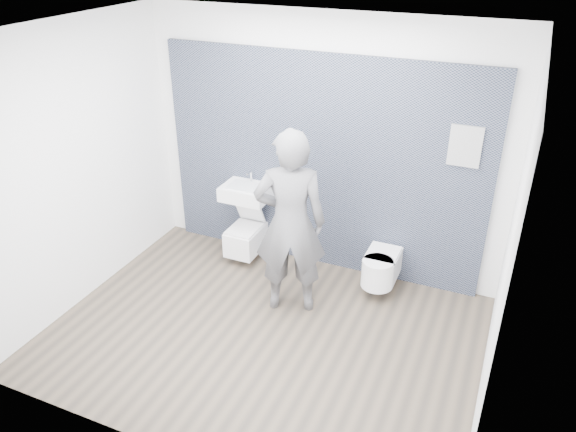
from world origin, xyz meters
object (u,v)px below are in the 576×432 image
at_px(toilet_square, 246,237).
at_px(toilet_rounded, 380,268).
at_px(visitor, 290,223).
at_px(washbasin, 246,192).

distance_m(toilet_square, toilet_rounded, 1.62).
bearing_deg(visitor, toilet_square, -58.66).
bearing_deg(toilet_rounded, toilet_square, 178.42).
bearing_deg(washbasin, toilet_rounded, -3.21).
bearing_deg(visitor, washbasin, -60.56).
xyz_separation_m(toilet_square, toilet_rounded, (1.62, -0.04, 0.02)).
bearing_deg(toilet_rounded, washbasin, 176.79).
relative_size(toilet_square, visitor, 0.33).
bearing_deg(toilet_rounded, visitor, -141.80).
height_order(toilet_rounded, visitor, visitor).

